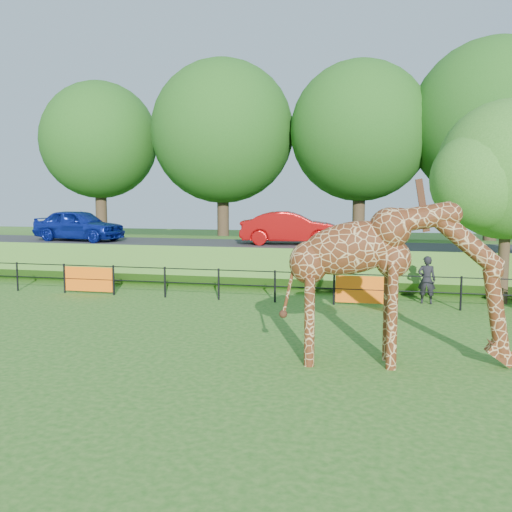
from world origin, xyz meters
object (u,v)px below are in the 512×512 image
(car_blue, at_px, (79,225))
(tree_east, at_px, (511,176))
(giraffe, at_px, (398,284))
(visitor, at_px, (427,280))
(car_red, at_px, (290,228))

(car_blue, xyz_separation_m, tree_east, (18.42, -4.27, 2.10))
(car_blue, distance_m, tree_east, 19.03)
(car_blue, bearing_deg, giraffe, -121.59)
(car_blue, height_order, visitor, car_blue)
(car_blue, xyz_separation_m, visitor, (15.83, -4.96, -1.37))
(car_red, height_order, tree_east, tree_east)
(car_blue, relative_size, tree_east, 0.66)
(giraffe, xyz_separation_m, car_red, (-4.54, 12.72, 0.38))
(giraffe, xyz_separation_m, tree_east, (3.63, 8.01, 2.51))
(giraffe, xyz_separation_m, visitor, (1.04, 7.32, -0.96))
(car_red, xyz_separation_m, tree_east, (8.17, -4.70, 2.13))
(car_red, distance_m, visitor, 7.88)
(giraffe, distance_m, tree_east, 9.15)
(visitor, bearing_deg, giraffe, 86.52)
(visitor, height_order, tree_east, tree_east)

